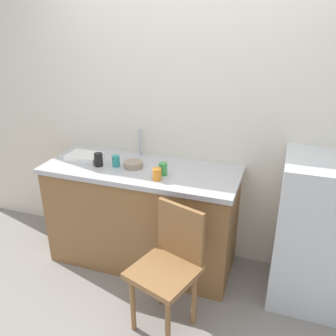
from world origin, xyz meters
TOP-DOWN VIEW (x-y plane):
  - ground_plane at (0.00, 0.00)m, footprint 8.00×8.00m
  - back_wall at (0.00, 1.00)m, footprint 4.80×0.10m
  - cabinet_base at (-0.31, 0.65)m, footprint 1.55×0.60m
  - countertop at (-0.31, 0.65)m, footprint 1.59×0.64m
  - faucet at (-0.42, 0.90)m, footprint 0.02×0.02m
  - refrigerator at (1.06, 0.66)m, footprint 0.57×0.58m
  - chair at (0.14, 0.06)m, footprint 0.51×0.51m
  - dish_tray at (-0.83, 0.65)m, footprint 0.28×0.20m
  - terracotta_bowl at (-0.37, 0.63)m, footprint 0.15×0.15m
  - cup_black at (-0.65, 0.57)m, footprint 0.07×0.07m
  - cup_orange at (-0.10, 0.47)m, footprint 0.07×0.07m
  - cup_green at (-0.09, 0.58)m, footprint 0.07×0.07m
  - cup_teal at (-0.51, 0.61)m, footprint 0.06×0.06m

SIDE VIEW (x-z plane):
  - ground_plane at x=0.00m, z-range 0.00..0.00m
  - cabinet_base at x=-0.31m, z-range 0.00..0.86m
  - chair at x=0.14m, z-range 0.05..0.94m
  - refrigerator at x=1.06m, z-range 0.00..1.14m
  - countertop at x=-0.31m, z-range 0.86..0.90m
  - terracotta_bowl at x=-0.37m, z-range 0.90..0.95m
  - dish_tray at x=-0.83m, z-range 0.90..0.95m
  - cup_orange at x=-0.10m, z-range 0.90..0.99m
  - cup_teal at x=-0.51m, z-range 0.90..0.99m
  - cup_green at x=-0.09m, z-range 0.90..0.99m
  - cup_black at x=-0.65m, z-range 0.90..1.01m
  - faucet at x=-0.42m, z-range 0.90..1.14m
  - back_wall at x=0.00m, z-range 0.00..2.53m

